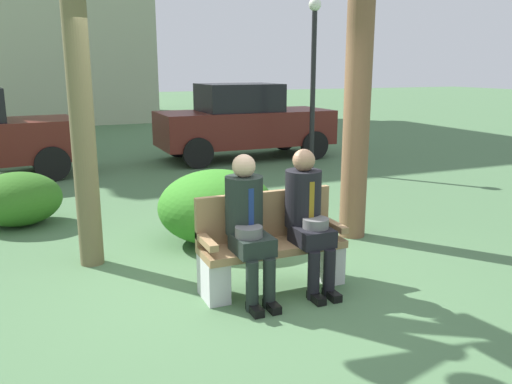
{
  "coord_description": "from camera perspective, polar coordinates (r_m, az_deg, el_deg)",
  "views": [
    {
      "loc": [
        -1.7,
        -4.45,
        2.04
      ],
      "look_at": [
        0.27,
        0.18,
        0.85
      ],
      "focal_mm": 37.11,
      "sensor_mm": 36.0,
      "label": 1
    }
  ],
  "objects": [
    {
      "name": "shrub_mid_lawn",
      "position": [
        6.28,
        -4.3,
        -1.54
      ],
      "size": [
        1.39,
        1.27,
        0.87
      ],
      "primitive_type": "ellipsoid",
      "color": "#347F23",
      "rests_on": "ground"
    },
    {
      "name": "shrub_near_bench",
      "position": [
        7.62,
        -24.31,
        -0.68
      ],
      "size": [
        1.12,
        1.03,
        0.7
      ],
      "primitive_type": "ellipsoid",
      "color": "#316B1F",
      "rests_on": "ground"
    },
    {
      "name": "seated_man_left",
      "position": [
        4.68,
        -0.89,
        -3.07
      ],
      "size": [
        0.34,
        0.72,
        1.3
      ],
      "color": "#1E2823",
      "rests_on": "ground"
    },
    {
      "name": "parked_car_far",
      "position": [
        12.03,
        -1.32,
        7.59
      ],
      "size": [
        3.91,
        1.72,
        1.68
      ],
      "color": "#591E19",
      "rests_on": "ground"
    },
    {
      "name": "street_lamp",
      "position": [
        10.61,
        6.21,
        13.3
      ],
      "size": [
        0.24,
        0.24,
        3.31
      ],
      "color": "black",
      "rests_on": "ground"
    },
    {
      "name": "ground_plane",
      "position": [
        5.18,
        -1.97,
        -9.88
      ],
      "size": [
        80.0,
        80.0,
        0.0
      ],
      "primitive_type": "plane",
      "color": "#4A7047"
    },
    {
      "name": "park_bench",
      "position": [
        4.99,
        1.58,
        -5.93
      ],
      "size": [
        1.37,
        0.44,
        0.9
      ],
      "color": "#99754C",
      "rests_on": "ground"
    },
    {
      "name": "seated_man_right",
      "position": [
        4.92,
        5.58,
        -2.22
      ],
      "size": [
        0.34,
        0.72,
        1.31
      ],
      "color": "black",
      "rests_on": "ground"
    }
  ]
}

